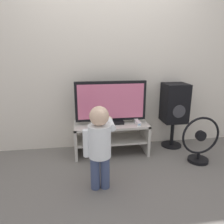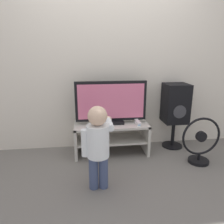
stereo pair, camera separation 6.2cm
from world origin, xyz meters
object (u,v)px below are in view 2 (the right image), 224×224
at_px(television, 111,103).
at_px(remote_primary, 95,126).
at_px(remote_secondary, 106,125).
at_px(game_console, 138,123).
at_px(floor_fan, 200,143).
at_px(speaker_tower, 175,105).
at_px(child, 98,141).

height_order(television, remote_primary, television).
height_order(remote_primary, remote_secondary, same).
bearing_deg(game_console, floor_fan, -24.15).
bearing_deg(game_console, remote_primary, 179.90).
distance_m(game_console, speaker_tower, 0.64).
height_order(remote_secondary, speaker_tower, speaker_tower).
xyz_separation_m(remote_primary, floor_fan, (1.30, -0.33, -0.17)).
height_order(remote_secondary, floor_fan, floor_fan).
relative_size(child, floor_fan, 1.46).
bearing_deg(remote_primary, game_console, -0.10).
bearing_deg(child, remote_secondary, 77.96).
distance_m(television, floor_fan, 1.24).
distance_m(television, child, 0.86).
height_order(television, floor_fan, television).
bearing_deg(floor_fan, child, -164.59).
relative_size(game_console, remote_primary, 1.42).
xyz_separation_m(game_console, child, (-0.57, -0.69, 0.06)).
distance_m(remote_secondary, speaker_tower, 1.05).
bearing_deg(remote_primary, child, -90.50).
relative_size(speaker_tower, floor_fan, 1.56).
relative_size(remote_primary, child, 0.15).
height_order(remote_primary, floor_fan, floor_fan).
xyz_separation_m(television, game_console, (0.34, -0.12, -0.25)).
xyz_separation_m(television, remote_primary, (-0.22, -0.11, -0.27)).
bearing_deg(speaker_tower, floor_fan, -74.21).
relative_size(television, floor_fan, 1.57).
distance_m(speaker_tower, floor_fan, 0.65).
height_order(child, speaker_tower, speaker_tower).
distance_m(remote_primary, speaker_tower, 1.18).
distance_m(game_console, remote_primary, 0.57).
xyz_separation_m(game_console, remote_primary, (-0.57, 0.00, -0.02)).
xyz_separation_m(remote_primary, remote_secondary, (0.14, -0.01, 0.00)).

